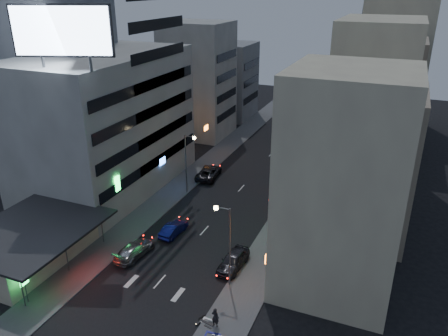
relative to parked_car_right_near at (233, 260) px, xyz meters
The scene contains 28 objects.
ground 10.43m from the parked_car_right_near, 122.59° to the right, with size 180.00×180.00×0.00m, color black.
sidewalk_left 25.23m from the parked_car_right_near, 122.63° to the left, with size 4.00×120.00×0.12m, color #4C4C4F.
sidewalk_right 21.39m from the parked_car_right_near, 83.55° to the left, with size 4.00×120.00×0.12m, color #4C4C4F.
food_court 20.67m from the parked_car_right_near, 160.88° to the right, with size 11.00×13.00×3.88m.
white_building 26.53m from the parked_car_right_near, 153.56° to the left, with size 14.00×24.00×18.00m, color #B5B4B0.
grey_tower 38.25m from the parked_car_right_near, 155.74° to the left, with size 10.00×14.00×34.00m, color gray.
shophouse_near 13.25m from the parked_car_right_near, 10.49° to the left, with size 10.00×11.00×20.00m, color beige.
shophouse_mid 18.02m from the parked_car_right_near, 53.21° to the left, with size 11.00×12.00×16.00m, color tan.
shophouse_far 29.67m from the parked_car_right_near, 70.29° to the left, with size 10.00×14.00×22.00m, color beige.
far_left_a 42.93m from the parked_car_right_near, 120.21° to the left, with size 11.00×10.00×20.00m, color #B5B4B0.
far_left_b 54.18m from the parked_car_right_near, 113.69° to the left, with size 12.00×10.00×15.00m, color gray.
far_right_a 43.19m from the parked_car_right_near, 76.50° to the left, with size 11.00×12.00×18.00m, color tan.
far_right_b 57.31m from the parked_car_right_near, 79.34° to the left, with size 12.00×12.00×24.00m, color beige.
billboard 27.95m from the parked_car_right_near, behind, with size 9.52×3.75×6.20m.
street_lamp_right_near 5.32m from the parked_car_right_near, 83.72° to the right, with size 1.60×0.44×8.02m.
street_lamp_left 18.12m from the parked_car_right_near, 130.98° to the left, with size 1.60×0.44×8.02m.
street_lamp_right_far 31.57m from the parked_car_right_near, 89.44° to the left, with size 1.60×0.44×8.02m.
parked_car_right_near is the anchor object (origin of this frame).
parked_car_right_mid 15.98m from the parked_car_right_near, 90.00° to the left, with size 1.42×4.09×1.35m, color #AFB3B7.
parked_car_left 21.89m from the parked_car_right_near, 120.77° to the left, with size 2.66×5.77×1.60m, color #232227.
parked_car_right_far 20.91m from the parked_car_right_near, 92.31° to the left, with size 1.85×4.54×1.32m, color #AFB4B8.
road_car_blue 9.00m from the parked_car_right_near, 159.42° to the left, with size 1.45×4.17×1.37m, color navy.
road_car_silver 10.32m from the parked_car_right_near, 168.52° to the right, with size 2.06×5.06×1.47m, color #909497.
person 8.29m from the parked_car_right_near, 78.72° to the right, with size 0.64×0.42×1.76m, color black.
scooter_silver_a 9.34m from the parked_car_right_near, 72.80° to the right, with size 1.63×0.54×1.00m, color #B9BAC1, non-canonical shape.
scooter_blue 9.12m from the parked_car_right_near, 74.28° to the right, with size 1.90×0.63×1.16m, color navy, non-canonical shape.
scooter_black_b 8.26m from the parked_car_right_near, 79.26° to the right, with size 1.99×0.66×1.21m, color black, non-canonical shape.
scooter_silver_b 7.72m from the parked_car_right_near, 78.46° to the right, with size 1.79×0.60×1.09m, color #A5A7AD, non-canonical shape.
Camera 1 is at (18.57, -24.77, 26.04)m, focal length 35.00 mm.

